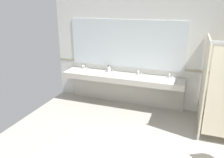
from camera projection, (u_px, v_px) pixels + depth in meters
wall_back at (196, 58)px, 5.36m from camera, size 7.39×0.12×2.70m
wall_back_tile_band at (194, 71)px, 5.40m from camera, size 7.39×0.01×0.06m
vanity_counter at (123, 82)px, 5.90m from camera, size 3.12×0.58×0.96m
mirror_panel at (126, 44)px, 5.77m from camera, size 3.02×0.02×1.21m
soap_dispenser at (108, 69)px, 6.02m from camera, size 0.07×0.07×0.18m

